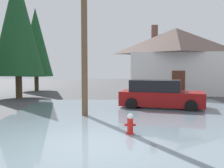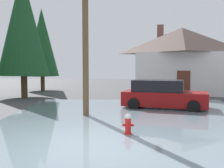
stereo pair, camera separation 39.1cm
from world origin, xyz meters
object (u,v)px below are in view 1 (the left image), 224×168
Objects in this scene: parked_car at (160,95)px; utility_pole at (84,14)px; fire_hydrant at (130,125)px; pine_tree_tall_left at (17,23)px; house at (176,59)px; pine_tree_short_left at (36,42)px.

utility_pole is at bearing -150.32° from parked_car.
fire_hydrant is 0.08× the size of pine_tree_tall_left.
house is at bearing 56.91° from utility_pole.
fire_hydrant is 0.10× the size of pine_tree_short_left.
utility_pole is 0.98× the size of pine_tree_tall_left.
pine_tree_short_left is (-5.65, 12.69, -0.13)m from utility_pole.
pine_tree_short_left is (-9.62, 10.42, 3.83)m from parked_car.
utility_pole is 13.89m from pine_tree_short_left.
fire_hydrant is 6.01m from parked_car.
pine_tree_short_left is (-0.19, 5.50, -0.86)m from pine_tree_tall_left.
fire_hydrant is 13.75m from pine_tree_tall_left.
pine_tree_tall_left is at bearing 152.46° from parked_car.
utility_pole is at bearing -52.80° from pine_tree_tall_left.
pine_tree_short_left is (-7.45, 16.01, 4.22)m from fire_hydrant.
parked_car is 0.62× the size of pine_tree_short_left.
utility_pole is at bearing -66.02° from pine_tree_short_left.
fire_hydrant is at bearing -111.24° from parked_car.
fire_hydrant is 0.08× the size of utility_pole.
utility_pole reaches higher than pine_tree_short_left.
house is 1.89× the size of parked_car.
fire_hydrant is 5.76m from utility_pole.
pine_tree_tall_left is (-5.46, 7.19, 0.73)m from utility_pole.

